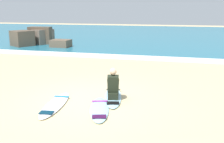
{
  "coord_description": "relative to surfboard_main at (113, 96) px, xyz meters",
  "views": [
    {
      "loc": [
        2.6,
        -7.21,
        2.76
      ],
      "look_at": [
        0.35,
        1.58,
        0.55
      ],
      "focal_mm": 41.37,
      "sensor_mm": 36.0,
      "label": 1
    }
  ],
  "objects": [
    {
      "name": "surfboard_spare_far",
      "position": [
        -0.11,
        -1.13,
        0.0
      ],
      "size": [
        1.03,
        1.96,
        0.08
      ],
      "color": "#9ED1E5",
      "rests_on": "ground"
    },
    {
      "name": "ground_plane",
      "position": [
        -0.69,
        -0.38,
        -0.04
      ],
      "size": [
        80.0,
        80.0,
        0.0
      ],
      "primitive_type": "plane",
      "color": "#CCB584"
    },
    {
      "name": "breaking_foam",
      "position": [
        -0.69,
        6.81,
        0.02
      ],
      "size": [
        80.0,
        0.9,
        0.11
      ],
      "primitive_type": "cube",
      "color": "white",
      "rests_on": "ground"
    },
    {
      "name": "rock_outcrop_distant",
      "position": [
        -8.53,
        10.24,
        0.57
      ],
      "size": [
        4.63,
        3.74,
        1.41
      ],
      "color": "brown",
      "rests_on": "ground"
    },
    {
      "name": "surfboard_main",
      "position": [
        0.0,
        0.0,
        0.0
      ],
      "size": [
        1.01,
        2.21,
        0.08
      ],
      "color": "#9ED1E5",
      "rests_on": "ground"
    },
    {
      "name": "surfer_seated",
      "position": [
        0.05,
        -0.2,
        0.4
      ],
      "size": [
        0.49,
        0.76,
        0.95
      ],
      "color": "black",
      "rests_on": "surfboard_main"
    },
    {
      "name": "surfboard_spare_near",
      "position": [
        -1.47,
        -1.12,
        -0.0
      ],
      "size": [
        0.79,
        2.22,
        0.08
      ],
      "color": "silver",
      "rests_on": "ground"
    },
    {
      "name": "sea",
      "position": [
        -0.69,
        20.51,
        0.01
      ],
      "size": [
        80.0,
        28.0,
        0.1
      ],
      "primitive_type": "cube",
      "color": "teal",
      "rests_on": "ground"
    }
  ]
}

